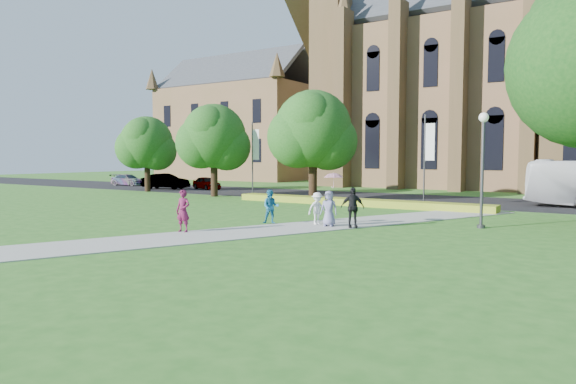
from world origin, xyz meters
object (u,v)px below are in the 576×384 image
Objects in this scene: car_1 at (166,181)px; pedestrian_0 at (183,211)px; car_2 at (128,180)px; streetlamp at (483,156)px; car_0 at (207,183)px.

pedestrian_0 is at bearing -148.70° from car_1.
car_1 is 1.09× the size of car_2.
pedestrian_0 is at bearing -141.08° from streetlamp.
car_0 is at bearing -79.76° from car_1.
pedestrian_0 is (18.42, -22.03, 0.29)m from car_0.
car_2 is at bearing 108.21° from car_0.
car_2 is 37.73m from pedestrian_0.
car_0 is 28.72m from pedestrian_0.
streetlamp is 34.69m from car_1.
car_1 is 8.52m from car_2.
pedestrian_0 reaches higher than car_2.
car_0 is at bearing 154.70° from streetlamp.
car_0 is 0.80× the size of car_1.
car_0 is 0.87× the size of car_2.
streetlamp is 2.90× the size of pedestrian_0.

